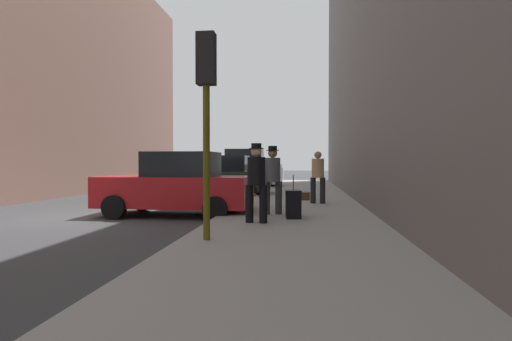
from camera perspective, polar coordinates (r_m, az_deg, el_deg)
ground_plane at (r=12.08m, az=-24.17°, el=-6.07°), size 120.00×120.00×0.00m
sidewalk at (r=10.36m, az=5.79°, el=-6.75°), size 4.00×40.00×0.15m
parked_red_hatchback at (r=11.44m, az=-11.20°, el=-2.12°), size 4.23×2.11×1.79m
parked_dark_green_sedan at (r=17.45m, az=-4.85°, el=-0.95°), size 4.21×2.08×1.79m
parked_white_van at (r=23.00m, az=-1.99°, el=0.03°), size 4.62×2.10×2.25m
parked_silver_sedan at (r=28.93m, az=-0.16°, el=-0.08°), size 4.22×2.10×1.79m
fire_hydrant at (r=12.79m, az=-0.97°, el=-3.32°), size 0.42×0.22×0.70m
traffic_light at (r=7.13m, az=-7.10°, el=11.30°), size 0.32×0.32×3.60m
pedestrian_with_beanie at (r=10.38m, az=2.39°, el=-0.84°), size 0.53×0.48×1.78m
pedestrian_with_fedora at (r=8.91m, az=0.05°, el=-1.19°), size 0.52×0.45×1.78m
pedestrian_in_tan_coat at (r=13.28m, az=8.83°, el=-0.54°), size 0.53×0.49×1.71m
rolling_suitcase at (r=9.79m, az=5.34°, el=-4.76°), size 0.41×0.59×1.04m
duffel_bag at (r=14.49m, az=7.06°, el=-3.62°), size 0.32×0.44×0.28m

